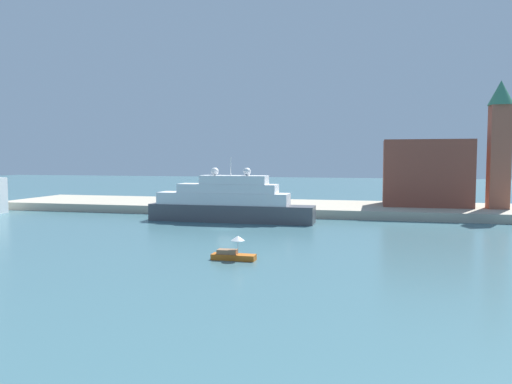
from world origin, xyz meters
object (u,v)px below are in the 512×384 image
Objects in this scene: large_yacht at (229,203)px; bell_tower at (499,139)px; parked_car at (181,200)px; mooring_bollard at (256,206)px; person_figure at (199,202)px; harbor_building at (426,173)px; small_motorboat at (233,253)px.

bell_tower reaches higher than large_yacht.
parked_car is 7.18× the size of mooring_bollard.
mooring_bollard is (11.34, -0.31, -0.51)m from person_figure.
person_figure is (-42.34, -11.64, -5.50)m from harbor_building.
bell_tower is 36.53× the size of mooring_bollard.
bell_tower is 61.32m from parked_car.
harbor_building is at bearing 64.79° from small_motorboat.
parked_car is (-14.19, 13.43, -0.91)m from large_yacht.
large_yacht is 9.42m from mooring_bollard.
person_figure is at bearing -36.98° from parked_car.
bell_tower reaches higher than small_motorboat.
large_yacht is 1.76× the size of harbor_building.
large_yacht reaches higher than parked_car.
person_figure is at bearing 114.79° from small_motorboat.
parked_car is 2.56× the size of person_figure.
harbor_building is at bearing 8.84° from parked_car.
large_yacht is at bearing -46.99° from person_figure.
small_motorboat is at bearing -72.37° from large_yacht.
small_motorboat is 1.04× the size of parked_car.
harbor_building is at bearing 21.08° from mooring_bollard.
parked_car is at bearing 165.10° from mooring_bollard.
bell_tower reaches higher than parked_car.
harbor_building is at bearing 163.93° from bell_tower.
person_figure is (-8.63, 9.25, -0.75)m from large_yacht.
large_yacht is 15.96× the size of person_figure.
parked_car is at bearing 118.58° from small_motorboat.
large_yacht reaches higher than small_motorboat.
mooring_bollard is at bearing 99.99° from small_motorboat.
small_motorboat is 39.84m from mooring_bollard.
large_yacht is at bearing -159.21° from bell_tower.
parked_car is 6.96m from person_figure.
small_motorboat is (9.62, -30.28, -2.40)m from large_yacht.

